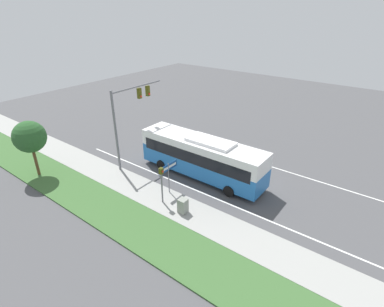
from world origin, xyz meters
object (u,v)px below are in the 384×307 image
at_px(street_sign, 169,171).
at_px(utility_cabinet, 183,206).
at_px(signal_gantry, 129,111).
at_px(pedestrian_signal, 162,180).
at_px(bus, 202,155).

height_order(street_sign, utility_cabinet, street_sign).
relative_size(signal_gantry, street_sign, 2.73).
bearing_deg(pedestrian_signal, utility_cabinet, -91.30).
bearing_deg(utility_cabinet, signal_gantry, 69.75).
relative_size(pedestrian_signal, street_sign, 1.13).
distance_m(bus, utility_cabinet, 5.54).
distance_m(bus, pedestrian_signal, 4.97).
bearing_deg(street_sign, pedestrian_signal, -160.92).
xyz_separation_m(signal_gantry, utility_cabinet, (-3.04, -8.25, -4.37)).
relative_size(bus, pedestrian_signal, 3.76).
xyz_separation_m(signal_gantry, street_sign, (-1.61, -5.83, -3.10)).
bearing_deg(utility_cabinet, bus, 21.50).
height_order(bus, signal_gantry, signal_gantry).
xyz_separation_m(signal_gantry, pedestrian_signal, (-3.00, -6.31, -3.00)).
bearing_deg(street_sign, utility_cabinet, -120.62).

